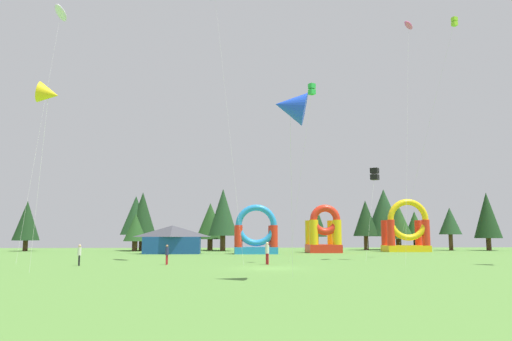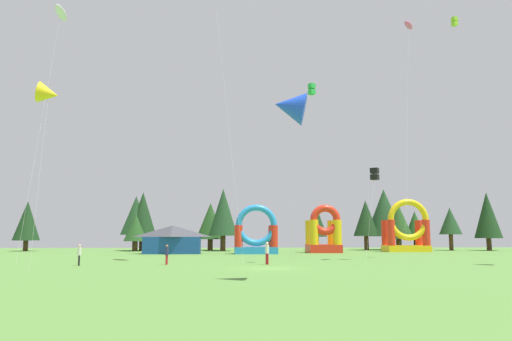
% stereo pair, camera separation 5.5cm
% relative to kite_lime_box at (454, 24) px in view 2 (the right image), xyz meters
% --- Properties ---
extents(ground_plane, '(120.00, 120.00, 0.00)m').
position_rel_kite_lime_box_xyz_m(ground_plane, '(-21.76, -13.57, -25.54)').
color(ground_plane, '#548438').
extents(kite_lime_box, '(4.10, 10.84, 26.25)m').
position_rel_kite_lime_box_xyz_m(kite_lime_box, '(0.00, 0.00, 0.00)').
color(kite_lime_box, '#8CD826').
rests_on(kite_lime_box, ground_plane).
extents(kite_yellow_delta, '(1.76, 3.16, 13.56)m').
position_rel_kite_lime_box_xyz_m(kite_yellow_delta, '(-37.91, -14.78, -12.86)').
color(kite_yellow_delta, yellow).
rests_on(kite_yellow_delta, ground_plane).
extents(kite_black_box, '(2.40, 3.17, 9.16)m').
position_rel_kite_lime_box_xyz_m(kite_black_box, '(-9.98, -1.90, -16.99)').
color(kite_black_box, black).
rests_on(kite_black_box, ground_plane).
extents(kite_pink_parafoil, '(3.94, 6.14, 23.72)m').
position_rel_kite_lime_box_xyz_m(kite_pink_parafoil, '(-6.75, -4.19, -2.24)').
color(kite_pink_parafoil, '#EA599E').
rests_on(kite_pink_parafoil, ground_plane).
extents(kite_blue_delta, '(2.28, 3.83, 10.67)m').
position_rel_kite_lime_box_xyz_m(kite_blue_delta, '(-21.36, -23.87, -15.96)').
color(kite_blue_delta, blue).
rests_on(kite_blue_delta, ground_plane).
extents(kite_white_parafoil, '(1.22, 9.93, 27.18)m').
position_rel_kite_lime_box_xyz_m(kite_white_parafoil, '(-43.11, 1.89, 0.95)').
color(kite_white_parafoil, white).
rests_on(kite_white_parafoil, ground_plane).
extents(kite_green_box, '(2.16, 3.25, 16.02)m').
position_rel_kite_lime_box_xyz_m(kite_green_box, '(-17.27, -7.66, -10.10)').
color(kite_green_box, green).
rests_on(kite_green_box, ground_plane).
extents(person_midfield, '(0.45, 0.45, 1.87)m').
position_rel_kite_lime_box_xyz_m(person_midfield, '(-21.43, -8.73, -24.43)').
color(person_midfield, '#B21E26').
rests_on(person_midfield, ground_plane).
extents(person_far_side, '(0.37, 0.37, 1.65)m').
position_rel_kite_lime_box_xyz_m(person_far_side, '(-29.81, -8.52, -24.56)').
color(person_far_side, '#B21E26').
rests_on(person_far_side, ground_plane).
extents(person_near_camera, '(0.38, 0.38, 1.70)m').
position_rel_kite_lime_box_xyz_m(person_near_camera, '(-36.68, -9.56, -24.54)').
color(person_near_camera, black).
rests_on(person_near_camera, ground_plane).
extents(inflatable_red_slide, '(6.31, 3.95, 7.70)m').
position_rel_kite_lime_box_xyz_m(inflatable_red_slide, '(1.65, 21.50, -22.65)').
color(inflatable_red_slide, yellow).
rests_on(inflatable_red_slide, ground_plane).
extents(inflatable_blue_arch, '(5.58, 3.61, 6.39)m').
position_rel_kite_lime_box_xyz_m(inflatable_blue_arch, '(-21.02, 14.50, -23.26)').
color(inflatable_blue_arch, '#268CD8').
rests_on(inflatable_blue_arch, ground_plane).
extents(inflatable_yellow_castle, '(4.47, 4.73, 6.63)m').
position_rel_kite_lime_box_xyz_m(inflatable_yellow_castle, '(-11.29, 18.51, -23.09)').
color(inflatable_yellow_castle, red).
rests_on(inflatable_yellow_castle, ground_plane).
extents(festival_tent, '(7.31, 3.56, 3.70)m').
position_rel_kite_lime_box_xyz_m(festival_tent, '(-31.99, 15.80, -23.69)').
color(festival_tent, '#19478C').
rests_on(festival_tent, ground_plane).
extents(tree_row_0, '(4.00, 4.00, 7.69)m').
position_rel_kite_lime_box_xyz_m(tree_row_0, '(-55.69, 28.22, -20.92)').
color(tree_row_0, '#4C331E').
rests_on(tree_row_0, ground_plane).
extents(tree_row_1, '(4.68, 4.68, 8.63)m').
position_rel_kite_lime_box_xyz_m(tree_row_1, '(-39.30, 29.38, -20.05)').
color(tree_row_1, '#4C331E').
rests_on(tree_row_1, ground_plane).
extents(tree_row_2, '(3.54, 3.54, 5.74)m').
position_rel_kite_lime_box_xyz_m(tree_row_2, '(-38.80, 26.74, -21.95)').
color(tree_row_2, '#4C331E').
rests_on(tree_row_2, ground_plane).
extents(tree_row_3, '(4.68, 4.68, 9.25)m').
position_rel_kite_lime_box_xyz_m(tree_row_3, '(-38.21, 29.24, -20.00)').
color(tree_row_3, '#4C331E').
rests_on(tree_row_3, ground_plane).
extents(tree_row_4, '(4.69, 4.69, 7.66)m').
position_rel_kite_lime_box_xyz_m(tree_row_4, '(-27.52, 31.01, -20.86)').
color(tree_row_4, '#4C331E').
rests_on(tree_row_4, ground_plane).
extents(tree_row_5, '(4.50, 4.50, 9.65)m').
position_rel_kite_lime_box_xyz_m(tree_row_5, '(-25.43, 26.92, -19.60)').
color(tree_row_5, '#4C331E').
rests_on(tree_row_5, ground_plane).
extents(tree_row_6, '(3.30, 3.30, 7.11)m').
position_rel_kite_lime_box_xyz_m(tree_row_6, '(-10.05, 30.64, -20.96)').
color(tree_row_6, '#4C331E').
rests_on(tree_row_6, ground_plane).
extents(tree_row_7, '(4.13, 4.13, 8.13)m').
position_rel_kite_lime_box_xyz_m(tree_row_7, '(-2.04, 29.98, -20.39)').
color(tree_row_7, '#4C331E').
rests_on(tree_row_7, ground_plane).
extents(tree_row_8, '(6.32, 6.32, 10.10)m').
position_rel_kite_lime_box_xyz_m(tree_row_8, '(1.48, 31.25, -19.43)').
color(tree_row_8, '#4C331E').
rests_on(tree_row_8, ground_plane).
extents(tree_row_9, '(4.73, 4.73, 7.60)m').
position_rel_kite_lime_box_xyz_m(tree_row_9, '(2.70, 28.07, -20.87)').
color(tree_row_9, '#4C331E').
rests_on(tree_row_9, ground_plane).
extents(tree_row_10, '(3.41, 3.41, 6.37)m').
position_rel_kite_lime_box_xyz_m(tree_row_10, '(6.38, 30.57, -21.37)').
color(tree_row_10, '#4C331E').
rests_on(tree_row_10, ground_plane).
extents(tree_row_11, '(3.55, 3.55, 6.86)m').
position_rel_kite_lime_box_xyz_m(tree_row_11, '(11.17, 27.83, -20.91)').
color(tree_row_11, '#4C331E').
rests_on(tree_row_11, ground_plane).
extents(tree_row_12, '(4.24, 4.24, 9.28)m').
position_rel_kite_lime_box_xyz_m(tree_row_12, '(16.85, 26.76, -19.97)').
color(tree_row_12, '#4C331E').
rests_on(tree_row_12, ground_plane).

